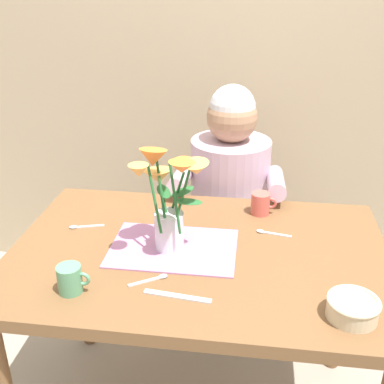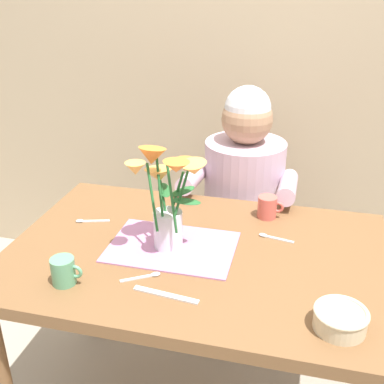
{
  "view_description": "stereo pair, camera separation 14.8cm",
  "coord_description": "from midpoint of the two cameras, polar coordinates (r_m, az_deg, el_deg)",
  "views": [
    {
      "loc": [
        0.15,
        -1.28,
        1.55
      ],
      "look_at": [
        -0.03,
        0.05,
        0.92
      ],
      "focal_mm": 44.55,
      "sensor_mm": 36.0,
      "label": 1
    },
    {
      "loc": [
        0.3,
        -1.25,
        1.55
      ],
      "look_at": [
        -0.03,
        0.05,
        0.92
      ],
      "focal_mm": 44.55,
      "sensor_mm": 36.0,
      "label": 2
    }
  ],
  "objects": [
    {
      "name": "spoon_1",
      "position": [
        1.4,
        -7.62,
        -10.34
      ],
      "size": [
        0.11,
        0.08,
        0.01
      ],
      "color": "silver",
      "rests_on": "dining_table"
    },
    {
      "name": "wood_panel_backdrop",
      "position": [
        2.35,
        2.26,
        17.74
      ],
      "size": [
        4.0,
        0.1,
        2.5
      ],
      "primitive_type": "cube",
      "color": "tan",
      "rests_on": "ground_plane"
    },
    {
      "name": "seated_person",
      "position": [
        2.13,
        2.42,
        -2.5
      ],
      "size": [
        0.45,
        0.47,
        1.14
      ],
      "rotation": [
        0.0,
        0.0,
        0.06
      ],
      "color": "#4C4C56",
      "rests_on": "ground_plane"
    },
    {
      "name": "dinner_knife",
      "position": [
        1.33,
        -5.03,
        -12.43
      ],
      "size": [
        0.19,
        0.04,
        0.0
      ],
      "primitive_type": "cube",
      "rotation": [
        0.0,
        0.0,
        -0.11
      ],
      "color": "silver",
      "rests_on": "dining_table"
    },
    {
      "name": "flower_vase",
      "position": [
        1.44,
        -5.76,
        -0.54
      ],
      "size": [
        0.25,
        0.25,
        0.34
      ],
      "color": "silver",
      "rests_on": "dining_table"
    },
    {
      "name": "coffee_cup",
      "position": [
        1.73,
        5.83,
        -1.44
      ],
      "size": [
        0.09,
        0.07,
        0.08
      ],
      "color": "#CC564C",
      "rests_on": "dining_table"
    },
    {
      "name": "ceramic_bowl",
      "position": [
        1.28,
        15.53,
        -13.29
      ],
      "size": [
        0.14,
        0.14,
        0.06
      ],
      "color": "beige",
      "rests_on": "dining_table"
    },
    {
      "name": "dining_table",
      "position": [
        1.57,
        -1.96,
        -10.07
      ],
      "size": [
        1.2,
        0.8,
        0.74
      ],
      "color": "brown",
      "rests_on": "ground_plane"
    },
    {
      "name": "spoon_0",
      "position": [
        1.62,
        6.51,
        -4.92
      ],
      "size": [
        0.12,
        0.04,
        0.01
      ],
      "color": "silver",
      "rests_on": "dining_table"
    },
    {
      "name": "spoon_2",
      "position": [
        1.71,
        -15.6,
        -4.08
      ],
      "size": [
        0.12,
        0.05,
        0.01
      ],
      "color": "silver",
      "rests_on": "dining_table"
    },
    {
      "name": "striped_placemat",
      "position": [
        1.53,
        -5.05,
        -6.82
      ],
      "size": [
        0.4,
        0.28,
        0.0
      ],
      "primitive_type": "cube",
      "color": "#B275A3",
      "rests_on": "dining_table"
    },
    {
      "name": "ceramic_mug",
      "position": [
        1.38,
        -17.42,
        -10.02
      ],
      "size": [
        0.09,
        0.07,
        0.08
      ],
      "color": "#569970",
      "rests_on": "dining_table"
    }
  ]
}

